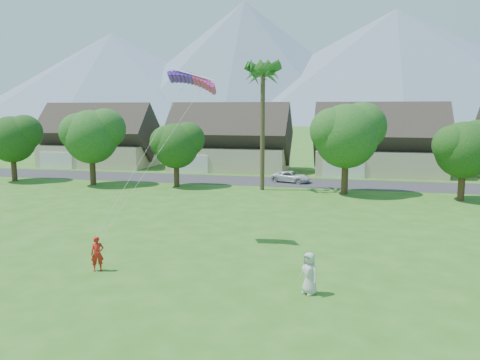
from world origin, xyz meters
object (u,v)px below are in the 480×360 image
(parked_car, at_px, (291,177))
(parafoil_kite, at_px, (193,79))
(kite_flyer, at_px, (97,254))
(watcher, at_px, (309,273))

(parked_car, relative_size, parafoil_kite, 1.50)
(kite_flyer, relative_size, parafoil_kite, 0.61)
(watcher, bearing_deg, parked_car, 136.30)
(parafoil_kite, bearing_deg, kite_flyer, -119.83)
(kite_flyer, relative_size, parked_car, 0.40)
(parked_car, distance_m, parafoil_kite, 26.13)
(kite_flyer, height_order, parked_car, kite_flyer)
(kite_flyer, distance_m, watcher, 10.49)
(parked_car, bearing_deg, kite_flyer, -174.87)
(kite_flyer, bearing_deg, parked_car, 48.07)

